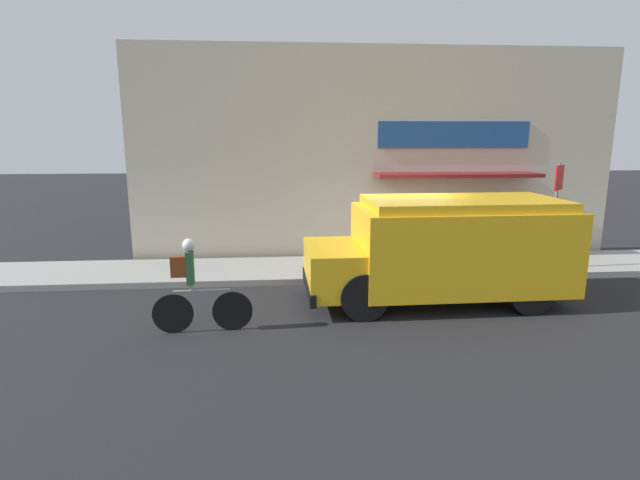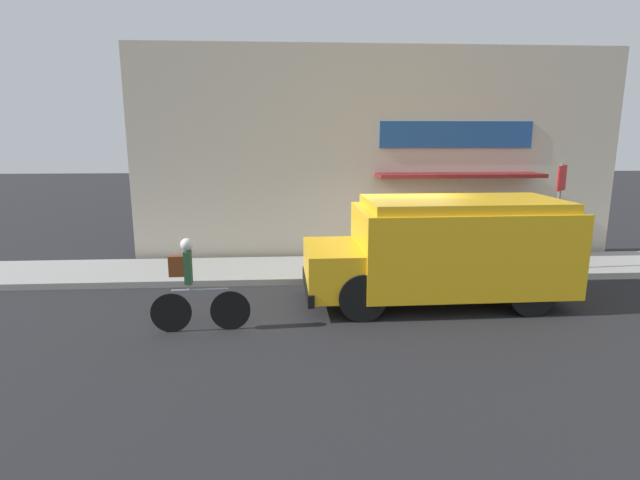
# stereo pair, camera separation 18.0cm
# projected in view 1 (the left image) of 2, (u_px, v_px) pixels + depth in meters

# --- Properties ---
(ground_plane) EXTENTS (70.00, 70.00, 0.00)m
(ground_plane) POSITION_uv_depth(u_px,v_px,m) (395.00, 283.00, 11.67)
(ground_plane) COLOR #232326
(sidewalk) EXTENTS (28.00, 2.17, 0.15)m
(sidewalk) POSITION_uv_depth(u_px,v_px,m) (385.00, 268.00, 12.72)
(sidewalk) COLOR #999993
(sidewalk) RESTS_ON ground_plane
(storefront) EXTENTS (13.25, 1.09, 5.70)m
(storefront) POSITION_uv_depth(u_px,v_px,m) (380.00, 156.00, 13.48)
(storefront) COLOR beige
(storefront) RESTS_ON ground_plane
(school_bus) EXTENTS (5.30, 2.63, 2.15)m
(school_bus) POSITION_uv_depth(u_px,v_px,m) (446.00, 248.00, 10.18)
(school_bus) COLOR yellow
(school_bus) RESTS_ON ground_plane
(cyclist) EXTENTS (1.73, 0.22, 1.68)m
(cyclist) POSITION_uv_depth(u_px,v_px,m) (195.00, 288.00, 8.62)
(cyclist) COLOR black
(cyclist) RESTS_ON ground_plane
(stop_sign_post) EXTENTS (0.45, 0.45, 2.59)m
(stop_sign_post) POSITION_uv_depth(u_px,v_px,m) (557.00, 199.00, 12.05)
(stop_sign_post) COLOR slate
(stop_sign_post) RESTS_ON sidewalk
(trash_bin) EXTENTS (0.52, 0.52, 0.87)m
(trash_bin) POSITION_uv_depth(u_px,v_px,m) (484.00, 242.00, 13.37)
(trash_bin) COLOR #38383D
(trash_bin) RESTS_ON sidewalk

